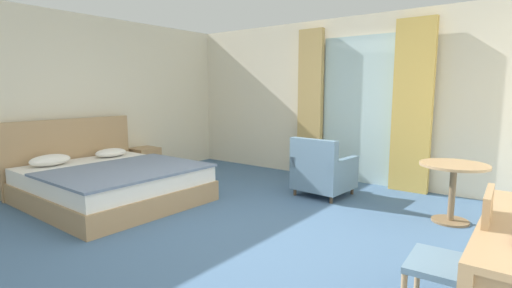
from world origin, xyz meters
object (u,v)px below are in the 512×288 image
armchair_by_window (322,172)px  round_cafe_table (453,179)px  bed (110,181)px  nightstand (145,162)px  desk_chair (462,256)px

armchair_by_window → round_cafe_table: bearing=-3.2°
bed → nightstand: 1.55m
desk_chair → nightstand: bearing=163.1°
nightstand → desk_chair: size_ratio=0.52×
desk_chair → round_cafe_table: 2.29m
bed → round_cafe_table: 4.33m
round_cafe_table → desk_chair: bearing=-78.7°
nightstand → round_cafe_table: (4.80, 0.65, 0.26)m
armchair_by_window → round_cafe_table: 1.71m
round_cafe_table → bed: bearing=-153.9°
bed → armchair_by_window: bearing=42.4°
bed → armchair_by_window: size_ratio=2.65×
desk_chair → armchair_by_window: (-2.14, 2.34, -0.18)m
bed → armchair_by_window: 2.96m
nightstand → armchair_by_window: bearing=13.5°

